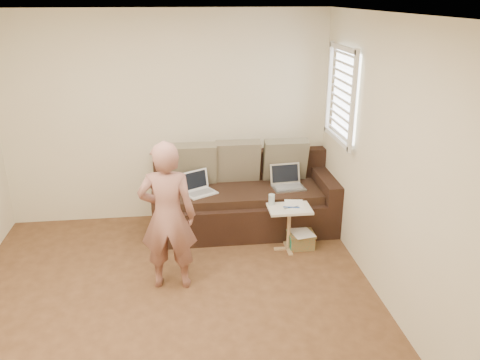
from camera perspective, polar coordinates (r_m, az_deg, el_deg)
The scene contains 17 objects.
floor at distance 4.60m, azimuth -8.07°, elevation -15.95°, with size 4.50×4.50×0.00m, color #4C311C.
ceiling at distance 3.68m, azimuth -10.22°, elevation 18.41°, with size 4.50×4.50×0.00m, color white.
wall_back at distance 6.10m, azimuth -8.54°, elevation 7.08°, with size 4.00×4.00×0.00m, color beige.
wall_right at distance 4.36m, azimuth 18.24°, elevation 0.52°, with size 4.50×4.50×0.00m, color beige.
window_blinds at distance 5.58m, azimuth 11.85°, elevation 9.76°, with size 0.12×0.88×1.08m, color white, non-canonical shape.
sofa at distance 5.97m, azimuth 0.51°, elevation -1.85°, with size 2.20×0.95×0.85m, color black, non-canonical shape.
pillow_left at distance 5.99m, azimuth -5.45°, elevation 1.87°, with size 0.55×0.14×0.55m, color #6E6451, non-canonical shape.
pillow_mid at distance 6.06m, azimuth -0.26°, elevation 2.20°, with size 0.55×0.14×0.55m, color #615D45, non-canonical shape.
pillow_right at distance 6.15m, azimuth 5.32°, elevation 2.38°, with size 0.55×0.14×0.55m, color #6E6451, non-canonical shape.
laptop_silver at distance 5.97m, azimuth 5.70°, elevation -0.98°, with size 0.38×0.28×0.25m, color #B7BABC, non-canonical shape.
laptop_white at distance 5.80m, azimuth -4.62°, elevation -1.62°, with size 0.35×0.26×0.26m, color white, non-canonical shape.
person at distance 4.71m, azimuth -8.48°, elevation -4.24°, with size 0.55×0.37×1.51m, color #955156.
side_table at distance 5.55m, azimuth 5.73°, elevation -5.69°, with size 0.47×0.33×0.52m, color silver, non-canonical shape.
drinking_glass at distance 5.48m, azimuth 3.72°, elevation -2.29°, with size 0.07×0.07×0.12m, color silver, non-canonical shape.
scissors at distance 5.43m, azimuth 6.05°, elevation -3.20°, with size 0.18×0.10×0.02m, color silver, non-canonical shape.
paper_on_table at distance 5.51m, azimuth 6.41°, elevation -2.91°, with size 0.21×0.30×0.00m, color white, non-canonical shape.
striped_box at distance 5.71m, azimuth 7.10°, elevation -6.86°, with size 0.30×0.30×0.19m, color #D75B20, non-canonical shape.
Camera 1 is at (0.17, -3.68, 2.75)m, focal length 36.40 mm.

